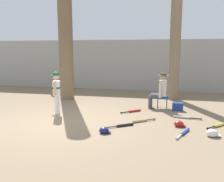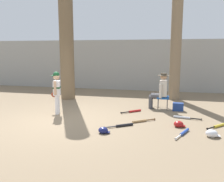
{
  "view_description": "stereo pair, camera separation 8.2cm",
  "coord_description": "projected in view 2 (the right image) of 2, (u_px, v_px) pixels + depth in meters",
  "views": [
    {
      "loc": [
        2.79,
        -6.04,
        1.94
      ],
      "look_at": [
        1.24,
        0.92,
        0.75
      ],
      "focal_mm": 38.99,
      "sensor_mm": 36.0,
      "label": 1
    },
    {
      "loc": [
        2.87,
        -6.02,
        1.94
      ],
      "look_at": [
        1.24,
        0.92,
        0.75
      ],
      "focal_mm": 38.99,
      "sensor_mm": 36.0,
      "label": 2
    }
  ],
  "objects": [
    {
      "name": "concrete_back_wall",
      "position": [
        111.0,
        65.0,
        12.26
      ],
      "size": [
        18.0,
        0.36,
        2.45
      ],
      "primitive_type": "cube",
      "color": "#9E9E99",
      "rests_on": "ground"
    },
    {
      "name": "bat_wood_tan",
      "position": [
        141.0,
        121.0,
        6.67
      ],
      "size": [
        0.61,
        0.47,
        0.07
      ],
      "color": "tan",
      "rests_on": "ground"
    },
    {
      "name": "bat_aluminum_silver",
      "position": [
        184.0,
        118.0,
        6.99
      ],
      "size": [
        0.78,
        0.2,
        0.07
      ],
      "color": "#B7BCC6",
      "rests_on": "ground"
    },
    {
      "name": "bat_red_barrel",
      "position": [
        133.0,
        111.0,
        7.73
      ],
      "size": [
        0.6,
        0.53,
        0.07
      ],
      "color": "red",
      "rests_on": "ground"
    },
    {
      "name": "ground_plane",
      "position": [
        61.0,
        121.0,
        6.75
      ],
      "size": [
        60.0,
        60.0,
        0.0
      ],
      "primitive_type": "plane",
      "color": "#7F6B51"
    },
    {
      "name": "seated_spectator",
      "position": [
        160.0,
        90.0,
        8.14
      ],
      "size": [
        0.67,
        0.53,
        1.2
      ],
      "color": "#47474C",
      "rests_on": "ground"
    },
    {
      "name": "young_ballplayer",
      "position": [
        57.0,
        90.0,
        7.48
      ],
      "size": [
        0.44,
        0.56,
        1.31
      ],
      "color": "white",
      "rests_on": "ground"
    },
    {
      "name": "bat_blue_youth",
      "position": [
        184.0,
        133.0,
        5.71
      ],
      "size": [
        0.37,
        0.77,
        0.07
      ],
      "color": "#2347AD",
      "rests_on": "ground"
    },
    {
      "name": "tree_behind_spectator",
      "position": [
        176.0,
        53.0,
        9.49
      ],
      "size": [
        0.56,
        0.56,
        4.21
      ],
      "color": "#7F6B51",
      "rests_on": "ground"
    },
    {
      "name": "bat_yellow_trainer",
      "position": [
        218.0,
        126.0,
        6.22
      ],
      "size": [
        0.53,
        0.56,
        0.07
      ],
      "color": "yellow",
      "rests_on": "ground"
    },
    {
      "name": "handbag_beside_stool",
      "position": [
        178.0,
        107.0,
        7.9
      ],
      "size": [
        0.34,
        0.19,
        0.26
      ],
      "primitive_type": "cube",
      "rotation": [
        0.0,
        0.0,
        -0.02
      ],
      "color": "navy",
      "rests_on": "ground"
    },
    {
      "name": "batting_helmet_navy",
      "position": [
        103.0,
        130.0,
        5.76
      ],
      "size": [
        0.28,
        0.21,
        0.16
      ],
      "color": "navy",
      "rests_on": "ground"
    },
    {
      "name": "bat_black_composite",
      "position": [
        122.0,
        125.0,
        6.26
      ],
      "size": [
        0.68,
        0.51,
        0.07
      ],
      "color": "black",
      "rests_on": "ground"
    },
    {
      "name": "tree_near_player",
      "position": [
        67.0,
        45.0,
        9.57
      ],
      "size": [
        0.77,
        0.77,
        5.07
      ],
      "color": "brown",
      "rests_on": "ground"
    },
    {
      "name": "folding_stool",
      "position": [
        163.0,
        98.0,
        8.17
      ],
      "size": [
        0.41,
        0.41,
        0.41
      ],
      "color": "#194C9E",
      "rests_on": "ground"
    },
    {
      "name": "batting_helmet_red",
      "position": [
        179.0,
        124.0,
        6.24
      ],
      "size": [
        0.29,
        0.22,
        0.17
      ],
      "color": "#A81919",
      "rests_on": "ground"
    },
    {
      "name": "batting_helmet_white",
      "position": [
        212.0,
        134.0,
        5.51
      ],
      "size": [
        0.32,
        0.24,
        0.18
      ],
      "color": "silver",
      "rests_on": "ground"
    }
  ]
}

